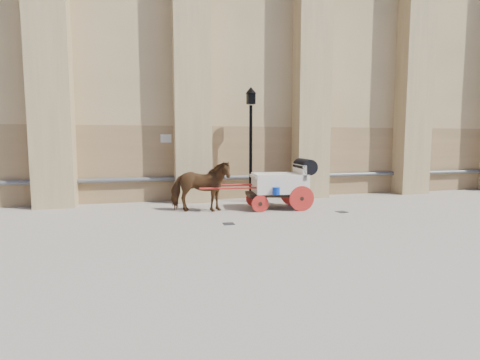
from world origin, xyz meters
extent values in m
plane|color=gray|center=(0.00, 0.00, 0.00)|extent=(90.00, 90.00, 0.00)
cube|color=tan|center=(2.00, 8.00, 9.00)|extent=(44.00, 8.00, 18.00)
cube|color=#9A784E|center=(2.00, 4.15, 1.50)|extent=(44.00, 0.35, 3.00)
cylinder|color=#59595B|center=(2.00, 3.88, 0.90)|extent=(42.00, 0.18, 0.18)
cube|color=beige|center=(-2.00, 3.97, 2.50)|extent=(0.42, 0.04, 0.32)
cube|color=tan|center=(9.00, 3.60, 8.50)|extent=(1.40, 0.90, 17.00)
imported|color=brown|center=(-1.03, 1.40, 0.87)|extent=(2.21, 1.38, 1.73)
cube|color=black|center=(1.69, 1.33, 0.53)|extent=(2.21, 1.18, 0.12)
cube|color=beige|center=(1.79, 1.32, 0.92)|extent=(1.95, 1.39, 0.68)
cube|color=beige|center=(2.51, 1.25, 1.30)|extent=(0.27, 1.22, 0.53)
cube|color=beige|center=(0.97, 1.41, 1.16)|extent=(0.45, 1.09, 0.10)
cylinder|color=black|center=(2.70, 1.23, 1.50)|extent=(0.66, 1.26, 0.54)
cylinder|color=red|center=(2.35, 0.66, 0.43)|extent=(0.87, 0.15, 0.87)
cylinder|color=red|center=(2.48, 1.85, 0.43)|extent=(0.87, 0.15, 0.87)
cylinder|color=red|center=(0.91, 0.81, 0.29)|extent=(0.58, 0.12, 0.58)
cylinder|color=red|center=(1.03, 2.00, 0.29)|extent=(0.58, 0.12, 0.58)
cylinder|color=red|center=(0.06, 1.06, 0.82)|extent=(2.31, 0.31, 0.07)
cylinder|color=red|center=(0.15, 1.93, 0.82)|extent=(2.31, 0.31, 0.07)
cylinder|color=#0932B0|center=(1.43, 0.68, 0.72)|extent=(0.25, 0.25, 0.25)
cylinder|color=black|center=(1.23, 3.11, 1.89)|extent=(0.13, 0.13, 3.78)
cone|color=black|center=(1.23, 3.11, 0.19)|extent=(0.38, 0.38, 0.38)
cube|color=black|center=(1.23, 3.11, 4.05)|extent=(0.29, 0.29, 0.44)
cone|color=black|center=(1.23, 3.11, 4.36)|extent=(0.42, 0.42, 0.25)
cube|color=black|center=(-0.51, -0.69, 0.01)|extent=(0.33, 0.33, 0.01)
cube|color=black|center=(3.60, 0.15, 0.01)|extent=(0.37, 0.37, 0.01)
camera|label=1|loc=(-2.82, -11.10, 2.40)|focal=28.00mm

